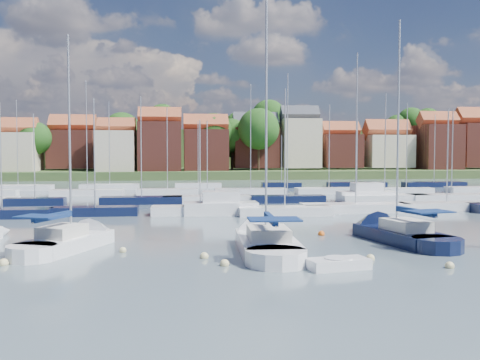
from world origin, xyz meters
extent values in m
plane|color=#4E5F6A|center=(0.00, 40.00, 0.00)|extent=(260.00, 260.00, 0.00)
cube|color=white|center=(-16.11, 2.73, 0.25)|extent=(5.10, 7.18, 1.20)
cone|color=white|center=(-14.51, 6.55, 0.25)|extent=(3.79, 4.04, 2.76)
cylinder|color=white|center=(-17.39, -0.33, 0.25)|extent=(3.61, 3.61, 1.20)
cube|color=beige|center=(-16.29, 2.31, 1.20)|extent=(2.85, 3.29, 0.70)
cylinder|color=#B2B2B7|center=(-15.93, 3.15, 6.98)|extent=(0.14, 0.14, 12.27)
cylinder|color=#B2B2B7|center=(-16.64, 1.46, 2.05)|extent=(1.51, 3.43, 0.10)
cube|color=navy|center=(-16.64, 1.46, 2.20)|extent=(1.62, 3.34, 0.35)
cube|color=navy|center=(-17.10, 0.35, 2.35)|extent=(2.80, 2.43, 0.08)
cube|color=white|center=(-4.05, 0.68, 0.25)|extent=(3.63, 8.06, 1.20)
cone|color=white|center=(-3.85, 5.63, 0.25)|extent=(3.46, 3.99, 3.30)
cylinder|color=white|center=(-4.22, -3.28, 0.25)|extent=(3.44, 3.44, 1.20)
cube|color=beige|center=(-4.08, 0.13, 1.20)|extent=(2.45, 3.40, 0.70)
cylinder|color=#B2B2B7|center=(-4.03, 1.23, 8.19)|extent=(0.14, 0.14, 14.67)
cylinder|color=#B2B2B7|center=(-4.12, -0.97, 2.05)|extent=(0.29, 4.40, 0.10)
cube|color=navy|center=(-4.12, -0.97, 2.20)|extent=(0.48, 4.19, 0.35)
cube|color=navy|center=(-4.18, -2.40, 2.35)|extent=(2.89, 2.10, 0.08)
cube|color=black|center=(5.34, 3.05, 0.25)|extent=(4.43, 7.76, 1.20)
cone|color=black|center=(4.43, 7.52, 0.25)|extent=(3.69, 4.08, 3.04)
cylinder|color=black|center=(6.06, -0.53, 0.25)|extent=(3.59, 3.59, 1.20)
cube|color=beige|center=(5.44, 2.55, 1.20)|extent=(2.69, 3.40, 0.70)
cylinder|color=#B2B2B7|center=(5.24, 3.55, 7.77)|extent=(0.14, 0.14, 13.83)
cylinder|color=#B2B2B7|center=(5.64, 1.56, 2.05)|extent=(0.90, 4.00, 0.10)
cube|color=navy|center=(5.64, 1.56, 2.20)|extent=(1.06, 3.84, 0.35)
cube|color=navy|center=(5.90, 0.27, 2.35)|extent=(2.90, 2.30, 0.08)
cube|color=white|center=(-1.22, -4.38, 0.22)|extent=(3.36, 2.03, 0.62)
cylinder|color=white|center=(-1.22, -4.38, 0.39)|extent=(1.46, 1.46, 0.39)
sphere|color=beige|center=(-18.51, -1.49, 0.00)|extent=(0.52, 0.52, 0.52)
sphere|color=beige|center=(-6.93, -2.98, 0.00)|extent=(0.50, 0.50, 0.50)
sphere|color=beige|center=(-7.90, -0.88, 0.00)|extent=(0.49, 0.49, 0.49)
sphere|color=beige|center=(1.19, -2.47, 0.00)|extent=(0.48, 0.48, 0.48)
sphere|color=#D85914|center=(0.85, 6.43, 0.00)|extent=(0.48, 0.48, 0.48)
sphere|color=beige|center=(6.95, -1.23, 0.00)|extent=(0.42, 0.42, 0.42)
sphere|color=beige|center=(4.55, -4.86, 0.00)|extent=(0.48, 0.48, 0.48)
sphere|color=beige|center=(-12.63, 1.49, 0.00)|extent=(0.42, 0.42, 0.42)
cube|color=black|center=(-25.16, 19.47, 0.35)|extent=(8.64, 2.42, 1.00)
cylinder|color=#B2B2B7|center=(-25.16, 19.47, 5.64)|extent=(0.12, 0.12, 9.58)
cube|color=black|center=(-17.11, 20.54, 0.35)|extent=(8.01, 2.24, 1.00)
cylinder|color=#B2B2B7|center=(-17.11, 20.54, 5.93)|extent=(0.12, 0.12, 10.16)
cube|color=white|center=(-7.27, 20.20, 0.35)|extent=(9.22, 2.58, 1.00)
cylinder|color=#B2B2B7|center=(-7.27, 20.20, 4.94)|extent=(0.12, 0.12, 8.18)
cube|color=white|center=(0.63, 18.61, 0.35)|extent=(8.78, 2.46, 1.00)
cylinder|color=#B2B2B7|center=(0.63, 18.61, 6.38)|extent=(0.12, 0.12, 11.06)
cube|color=white|center=(8.23, 20.67, 0.35)|extent=(10.79, 3.02, 1.00)
cylinder|color=#B2B2B7|center=(8.23, 20.67, 8.29)|extent=(0.12, 0.12, 14.87)
cube|color=white|center=(17.98, 21.03, 0.35)|extent=(10.13, 2.84, 1.00)
cylinder|color=#B2B2B7|center=(17.98, 21.03, 5.65)|extent=(0.12, 0.12, 9.59)
cube|color=white|center=(-5.31, 20.00, 0.50)|extent=(7.00, 2.60, 1.40)
cube|color=white|center=(-5.31, 20.00, 1.60)|extent=(3.50, 2.20, 1.30)
cube|color=black|center=(-25.24, 30.99, 0.35)|extent=(6.54, 1.83, 1.00)
cylinder|color=#B2B2B7|center=(-25.24, 30.99, 5.53)|extent=(0.12, 0.12, 9.37)
cube|color=black|center=(-13.55, 31.64, 0.35)|extent=(9.30, 2.60, 1.00)
cylinder|color=#B2B2B7|center=(-13.55, 31.64, 6.59)|extent=(0.12, 0.12, 11.48)
cube|color=white|center=(-5.94, 32.01, 0.35)|extent=(10.40, 2.91, 1.00)
cylinder|color=#B2B2B7|center=(-5.94, 32.01, 5.24)|extent=(0.12, 0.12, 8.77)
cube|color=black|center=(3.48, 31.28, 0.35)|extent=(8.80, 2.46, 1.00)
cylinder|color=#B2B2B7|center=(3.48, 31.28, 8.01)|extent=(0.12, 0.12, 14.33)
cube|color=white|center=(15.40, 31.16, 0.35)|extent=(10.73, 3.00, 1.00)
cylinder|color=#B2B2B7|center=(15.40, 31.16, 6.92)|extent=(0.12, 0.12, 12.14)
cube|color=white|center=(23.82, 30.97, 0.35)|extent=(10.48, 2.93, 1.00)
cylinder|color=#B2B2B7|center=(23.82, 30.97, 5.99)|extent=(0.12, 0.12, 10.28)
cube|color=white|center=(13.46, 32.00, 0.50)|extent=(7.00, 2.60, 1.40)
cube|color=white|center=(13.46, 32.00, 1.60)|extent=(3.50, 2.20, 1.30)
cube|color=white|center=(-21.71, 44.21, 0.35)|extent=(9.71, 2.72, 1.00)
cylinder|color=#B2B2B7|center=(-21.71, 44.21, 8.29)|extent=(0.12, 0.12, 14.88)
cube|color=white|center=(-10.84, 44.51, 0.35)|extent=(8.49, 2.38, 1.00)
cylinder|color=#B2B2B7|center=(-10.84, 44.51, 6.51)|extent=(0.12, 0.12, 11.31)
cube|color=white|center=(0.79, 43.78, 0.35)|extent=(10.16, 2.85, 1.00)
cylinder|color=#B2B2B7|center=(0.79, 43.78, 8.15)|extent=(0.12, 0.12, 14.59)
cube|color=white|center=(12.17, 43.90, 0.35)|extent=(9.53, 2.67, 1.00)
cylinder|color=#B2B2B7|center=(12.17, 43.90, 6.81)|extent=(0.12, 0.12, 11.91)
cube|color=white|center=(23.16, 42.50, 0.35)|extent=(7.62, 2.13, 1.00)
cylinder|color=#B2B2B7|center=(23.16, 42.50, 6.91)|extent=(0.12, 0.12, 12.13)
cube|color=white|center=(-34.13, 55.68, 0.35)|extent=(10.37, 2.90, 1.00)
cylinder|color=#B2B2B7|center=(-34.13, 55.68, 7.45)|extent=(0.12, 0.12, 13.20)
cube|color=white|center=(-20.26, 56.56, 0.35)|extent=(9.24, 2.59, 1.00)
cylinder|color=#B2B2B7|center=(-20.26, 56.56, 7.43)|extent=(0.12, 0.12, 13.17)
cube|color=white|center=(-6.08, 57.30, 0.35)|extent=(7.57, 2.12, 1.00)
cylinder|color=#B2B2B7|center=(-6.08, 57.30, 5.97)|extent=(0.12, 0.12, 10.24)
cube|color=black|center=(7.88, 57.47, 0.35)|extent=(6.58, 1.84, 1.00)
cylinder|color=#B2B2B7|center=(7.88, 57.47, 4.85)|extent=(0.12, 0.12, 8.01)
cube|color=black|center=(20.94, 57.40, 0.35)|extent=(9.92, 2.78, 1.00)
cylinder|color=#B2B2B7|center=(20.94, 57.40, 6.31)|extent=(0.12, 0.12, 10.92)
cube|color=black|center=(34.28, 56.37, 0.35)|extent=(10.55, 2.95, 1.00)
cylinder|color=#B2B2B7|center=(34.28, 56.37, 6.61)|extent=(0.12, 0.12, 11.51)
cube|color=#49582C|center=(0.00, 117.00, 0.30)|extent=(200.00, 70.00, 3.00)
cube|color=#49582C|center=(0.00, 142.00, 5.00)|extent=(200.00, 60.00, 14.00)
cube|color=beige|center=(-44.83, 92.19, 5.88)|extent=(9.35, 10.04, 8.56)
cube|color=brown|center=(-44.83, 92.19, 11.30)|extent=(9.54, 4.63, 4.63)
cube|color=brown|center=(-33.65, 97.79, 6.56)|extent=(10.37, 9.97, 8.73)
cube|color=brown|center=(-33.65, 97.79, 12.20)|extent=(10.57, 5.13, 5.13)
cube|color=beige|center=(-22.74, 89.00, 6.08)|extent=(8.09, 8.80, 8.96)
cube|color=brown|center=(-22.74, 89.00, 11.55)|extent=(8.25, 4.00, 4.00)
cube|color=brown|center=(-13.35, 89.94, 7.08)|extent=(9.36, 10.17, 10.97)
cube|color=brown|center=(-13.35, 89.94, 13.72)|extent=(9.54, 4.63, 4.63)
cube|color=brown|center=(-3.04, 91.65, 6.31)|extent=(9.90, 8.56, 9.42)
cube|color=brown|center=(-3.04, 91.65, 12.23)|extent=(10.10, 4.90, 4.90)
cube|color=brown|center=(9.10, 96.65, 6.95)|extent=(10.59, 8.93, 9.49)
cube|color=#383A42|center=(9.10, 96.65, 12.99)|extent=(10.80, 5.24, 5.24)
cube|color=beige|center=(19.71, 95.80, 8.02)|extent=(9.01, 8.61, 11.65)
cube|color=#383A42|center=(19.71, 95.80, 14.95)|extent=(9.19, 4.46, 4.46)
cube|color=brown|center=(30.17, 97.00, 6.20)|extent=(9.10, 9.34, 8.00)
cube|color=brown|center=(30.17, 97.00, 11.32)|extent=(9.28, 4.50, 4.50)
cube|color=beige|center=(41.95, 96.59, 6.14)|extent=(10.86, 9.59, 7.88)
cube|color=brown|center=(41.95, 96.59, 11.41)|extent=(11.07, 5.37, 5.37)
cube|color=brown|center=(53.76, 93.92, 7.09)|extent=(9.18, 9.96, 10.97)
cube|color=brown|center=(53.76, 93.92, 13.70)|extent=(9.36, 4.54, 4.54)
cube|color=brown|center=(65.18, 95.21, 7.58)|extent=(11.39, 9.67, 10.76)
cube|color=brown|center=(65.18, 95.21, 14.36)|extent=(11.62, 5.64, 5.64)
cylinder|color=#382619|center=(56.77, 115.51, 8.51)|extent=(0.50, 0.50, 4.47)
sphere|color=#264F18|center=(56.77, 115.51, 14.58)|extent=(8.18, 8.18, 8.18)
cylinder|color=#382619|center=(3.46, 95.93, 3.83)|extent=(0.50, 0.50, 4.46)
sphere|color=#264F18|center=(3.46, 95.93, 9.88)|extent=(8.15, 8.15, 8.15)
cylinder|color=#382619|center=(15.22, 113.68, 8.58)|extent=(0.50, 0.50, 5.15)
sphere|color=#264F18|center=(15.22, 113.68, 15.56)|extent=(9.41, 9.41, 9.41)
cylinder|color=#382619|center=(-13.54, 116.31, 8.68)|extent=(0.50, 0.50, 4.56)
sphere|color=#264F18|center=(-13.54, 116.31, 14.87)|extent=(8.34, 8.34, 8.34)
cylinder|color=#382619|center=(-23.24, 105.25, 4.18)|extent=(0.50, 0.50, 5.15)
sphere|color=#264F18|center=(-23.24, 105.25, 11.17)|extent=(9.42, 9.42, 9.42)
cylinder|color=#382619|center=(-38.67, 107.32, 6.76)|extent=(0.50, 0.50, 3.42)
sphere|color=#264F18|center=(-38.67, 107.32, 11.40)|extent=(6.26, 6.26, 6.26)
cylinder|color=#382619|center=(13.76, 104.71, 3.48)|extent=(0.50, 0.50, 3.77)
sphere|color=#264F18|center=(13.76, 104.71, 8.60)|extent=(6.89, 6.89, 6.89)
cylinder|color=#382619|center=(9.05, 90.94, 4.21)|extent=(0.50, 0.50, 5.21)
sphere|color=#264F18|center=(9.05, 90.94, 11.28)|extent=(9.53, 9.53, 9.53)
cylinder|color=#382619|center=(61.93, 101.62, 3.09)|extent=(0.50, 0.50, 2.97)
sphere|color=#264F18|center=(61.93, 101.62, 7.12)|extent=(5.44, 5.44, 5.44)
cylinder|color=#382619|center=(-1.15, 93.75, 4.02)|extent=(0.50, 0.50, 4.84)
sphere|color=#264F18|center=(-1.15, 93.75, 10.59)|extent=(8.85, 8.85, 8.85)
cylinder|color=#382619|center=(52.68, 115.72, 8.17)|extent=(0.50, 0.50, 3.72)
sphere|color=#264F18|center=(52.68, 115.72, 13.21)|extent=(6.80, 6.80, 6.80)
cylinder|color=#382619|center=(54.05, 94.13, 3.62)|extent=(0.50, 0.50, 4.05)
sphere|color=#264F18|center=(54.05, 94.13, 9.11)|extent=(7.40, 7.40, 7.40)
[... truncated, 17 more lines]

